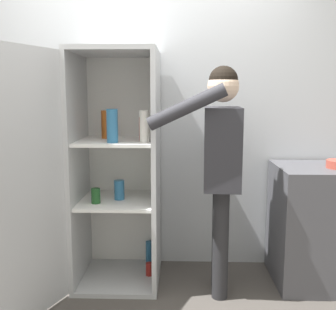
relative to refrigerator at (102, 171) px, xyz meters
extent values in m
cube|color=silver|center=(0.32, 0.46, 0.37)|extent=(7.00, 0.06, 2.55)
cube|color=#B7BABC|center=(0.10, 0.09, -0.89)|extent=(0.64, 0.65, 0.04)
cube|color=#B7BABC|center=(0.10, 0.09, 0.88)|extent=(0.64, 0.65, 0.04)
cube|color=white|center=(0.10, 0.39, 0.00)|extent=(0.64, 0.03, 1.74)
cube|color=#B7BABC|center=(-0.20, 0.09, 0.00)|extent=(0.03, 0.65, 1.74)
cube|color=#B7BABC|center=(0.41, 0.09, 0.00)|extent=(0.04, 0.65, 1.74)
cube|color=white|center=(0.10, 0.09, -0.26)|extent=(0.57, 0.58, 0.02)
cube|color=white|center=(0.10, 0.09, 0.21)|extent=(0.57, 0.58, 0.02)
cube|color=#B7BABC|center=(-0.36, -0.53, 0.00)|extent=(0.29, 0.61, 1.74)
cylinder|color=maroon|center=(0.35, 0.08, -0.82)|extent=(0.06, 0.06, 0.10)
cylinder|color=teal|center=(0.33, 0.31, -0.77)|extent=(0.06, 0.06, 0.19)
cylinder|color=teal|center=(0.10, -0.10, 0.35)|extent=(0.08, 0.08, 0.24)
cylinder|color=maroon|center=(0.32, 0.03, 0.31)|extent=(0.08, 0.08, 0.18)
cylinder|color=beige|center=(0.33, -0.07, 0.34)|extent=(0.07, 0.07, 0.23)
cylinder|color=#1E5123|center=(-0.04, -0.04, -0.19)|extent=(0.07, 0.07, 0.11)
cylinder|color=teal|center=(0.12, 0.08, -0.17)|extent=(0.08, 0.08, 0.15)
cylinder|color=#9E4C19|center=(0.01, 0.18, 0.34)|extent=(0.09, 0.09, 0.22)
cylinder|color=#262628|center=(0.89, -0.18, -0.50)|extent=(0.12, 0.12, 0.81)
cylinder|color=#262628|center=(0.90, 0.00, -0.50)|extent=(0.12, 0.12, 0.81)
cube|color=#2D2D33|center=(0.89, -0.09, 0.19)|extent=(0.28, 0.47, 0.58)
sphere|color=beige|center=(0.89, -0.09, 0.63)|extent=(0.22, 0.22, 0.22)
sphere|color=black|center=(0.89, -0.09, 0.67)|extent=(0.21, 0.21, 0.21)
cylinder|color=#2D2D33|center=(0.63, -0.33, 0.49)|extent=(0.53, 0.12, 0.31)
cylinder|color=#2D2D33|center=(0.91, 0.16, 0.16)|extent=(0.09, 0.09, 0.54)
cube|color=#4C4C51|center=(1.65, 0.10, -0.44)|extent=(0.61, 0.63, 0.93)
camera|label=1|loc=(0.60, -2.89, 0.57)|focal=42.00mm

